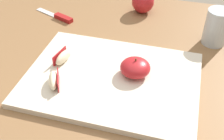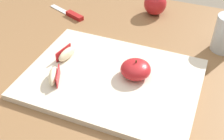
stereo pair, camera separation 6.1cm
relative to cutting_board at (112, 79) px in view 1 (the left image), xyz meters
The scene contains 8 objects.
dining_table 0.13m from the cutting_board, 37.61° to the left, with size 1.29×0.92×0.74m.
cutting_board is the anchor object (origin of this frame).
apple_half_skin_up 0.06m from the cutting_board, 24.40° to the left, with size 0.07×0.07×0.05m.
apple_wedge_near_knife 0.14m from the cutting_board, 169.93° to the left, with size 0.03×0.07×0.03m.
apple_wedge_left 0.14m from the cutting_board, 151.93° to the right, with size 0.05×0.07×0.03m.
paring_knife 0.36m from the cutting_board, 134.11° to the left, with size 0.16×0.08×0.01m.
whole_apple_crimson 0.38m from the cutting_board, 89.45° to the left, with size 0.08×0.08×0.08m.
drinking_glass_water 0.35m from the cutting_board, 45.70° to the left, with size 0.07×0.07×0.10m.
Camera 1 is at (0.09, -0.57, 1.23)m, focal length 46.50 mm.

